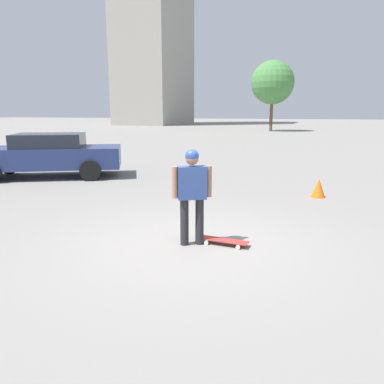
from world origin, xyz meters
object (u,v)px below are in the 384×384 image
at_px(person, 192,189).
at_px(skateboard, 224,241).
at_px(car_parked_near, 47,154).
at_px(traffic_cone, 318,188).

distance_m(person, skateboard, 1.01).
bearing_deg(car_parked_near, person, 117.80).
height_order(person, skateboard, person).
xyz_separation_m(person, skateboard, (-0.14, 0.51, -0.86)).
relative_size(skateboard, traffic_cone, 1.65).
height_order(car_parked_near, traffic_cone, car_parked_near).
distance_m(skateboard, car_parked_near, 8.42).
xyz_separation_m(skateboard, car_parked_near, (-4.43, -7.13, 0.69)).
bearing_deg(person, car_parked_near, 117.54).
bearing_deg(traffic_cone, skateboard, -18.76).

